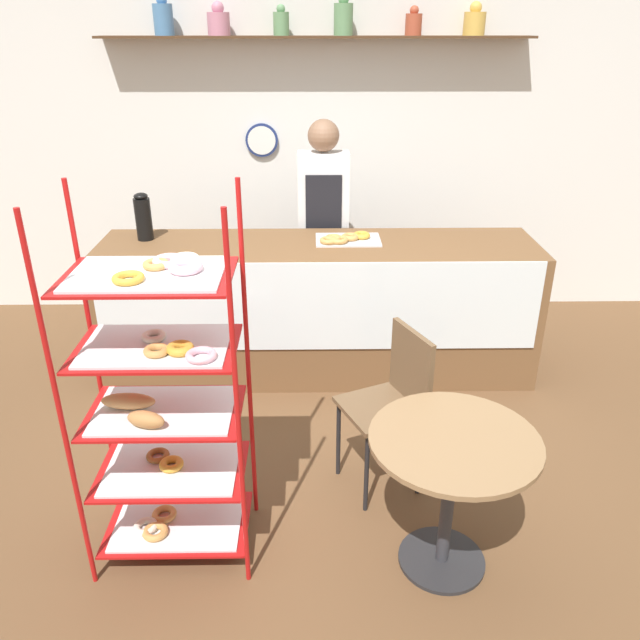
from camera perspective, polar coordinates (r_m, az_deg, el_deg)
ground_plane at (r=3.52m, az=0.12°, el=-15.55°), size 14.00×14.00×0.00m
back_wall at (r=5.34m, az=-0.37°, el=15.29°), size 10.00×0.30×2.70m
display_counter at (r=4.44m, az=-0.17°, el=1.09°), size 3.01×0.73×0.96m
pastry_rack at (r=2.83m, az=-14.13°, el=-7.51°), size 0.73×0.47×1.75m
person_worker at (r=4.80m, az=0.30°, el=8.94°), size 0.38×0.24×1.70m
cafe_table at (r=2.87m, az=11.92°, el=-13.30°), size 0.74×0.74×0.71m
cafe_chair at (r=3.31m, az=6.85°, el=-6.62°), size 0.50×0.50×0.90m
coffee_carafe at (r=4.49m, az=-15.86°, el=9.05°), size 0.11×0.11×0.33m
donut_tray_counter at (r=4.31m, az=2.26°, el=7.43°), size 0.44×0.29×0.05m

